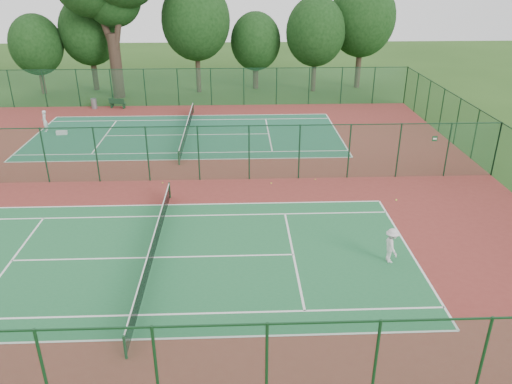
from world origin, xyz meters
TOP-DOWN VIEW (x-y plane):
  - ground at (0.00, 0.00)m, footprint 120.00×120.00m
  - red_pad at (0.00, 0.00)m, footprint 40.00×36.00m
  - court_near at (0.00, -9.00)m, footprint 23.77×10.97m
  - court_far at (0.00, 9.00)m, footprint 23.77×10.97m
  - fence_north at (0.00, 18.00)m, footprint 40.00×0.09m
  - fence_south at (0.00, -18.00)m, footprint 40.00×0.09m
  - fence_east at (20.00, 0.00)m, footprint 0.09×36.00m
  - fence_divider at (0.00, 0.00)m, footprint 40.00×0.09m
  - tennis_net_near at (0.00, -9.00)m, footprint 0.10×12.90m
  - tennis_net_far at (0.00, 9.00)m, footprint 0.10×12.90m
  - player_near at (10.68, -9.74)m, footprint 0.69×1.11m
  - player_far at (-11.38, 10.39)m, footprint 0.48×0.66m
  - trash_bin at (-9.28, 17.24)m, footprint 0.61×0.61m
  - bench at (-7.14, 17.21)m, footprint 1.58×0.80m
  - kit_bag at (-9.88, 9.48)m, footprint 0.85×0.39m
  - stray_ball_a at (5.93, -0.80)m, footprint 0.07×0.07m
  - stray_ball_b at (8.72, -0.31)m, footprint 0.07×0.07m
  - stray_ball_c at (-0.71, -0.47)m, footprint 0.07×0.07m
  - evergreen_row at (0.50, 24.25)m, footprint 39.00×5.00m

SIDE VIEW (x-z plane):
  - ground at x=0.00m, z-range 0.00..0.00m
  - evergreen_row at x=0.50m, z-range -6.00..6.00m
  - red_pad at x=0.00m, z-range 0.00..0.01m
  - court_near at x=0.00m, z-range 0.01..0.02m
  - court_far at x=0.00m, z-range 0.01..0.02m
  - stray_ball_b at x=8.72m, z-range 0.01..0.08m
  - stray_ball_c at x=-0.71m, z-range 0.01..0.08m
  - stray_ball_a at x=5.93m, z-range 0.01..0.08m
  - kit_bag at x=-9.88m, z-range 0.01..0.32m
  - trash_bin at x=-9.28m, z-range 0.01..0.94m
  - bench at x=-7.14m, z-range 0.03..0.96m
  - tennis_net_near at x=0.00m, z-range 0.06..1.03m
  - tennis_net_far at x=0.00m, z-range 0.06..1.03m
  - player_near at x=10.68m, z-range 0.02..1.66m
  - player_far at x=-11.38m, z-range 0.02..1.72m
  - fence_east at x=20.00m, z-range 0.01..3.51m
  - fence_north at x=0.00m, z-range 0.01..3.51m
  - fence_south at x=0.00m, z-range 0.01..3.51m
  - fence_divider at x=0.00m, z-range 0.01..3.51m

